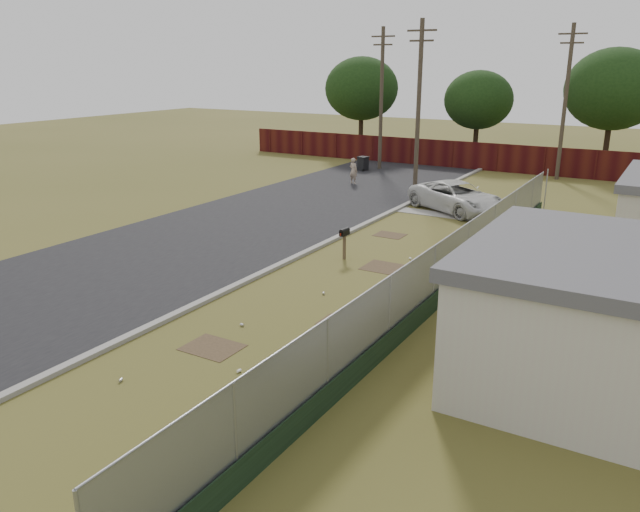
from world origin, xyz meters
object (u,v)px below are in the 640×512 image
Objects in this scene: mailbox at (344,235)px; trash_bin at (363,163)px; pedestrian at (353,171)px; pickup_truck at (457,197)px.

mailbox is 19.42m from trash_bin.
pedestrian is at bearing -70.04° from trash_bin.
mailbox is at bearing -156.68° from pickup_truck.
pickup_truck is 8.49m from pedestrian.
pickup_truck is 12.35m from trash_bin.
pickup_truck is at bearing 166.04° from pedestrian.
mailbox is at bearing 129.24° from pedestrian.
pedestrian is at bearing 116.40° from mailbox.
trash_bin is (-1.61, 4.43, -0.28)m from pedestrian.
pedestrian is (-7.58, 3.83, 0.06)m from pickup_truck.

